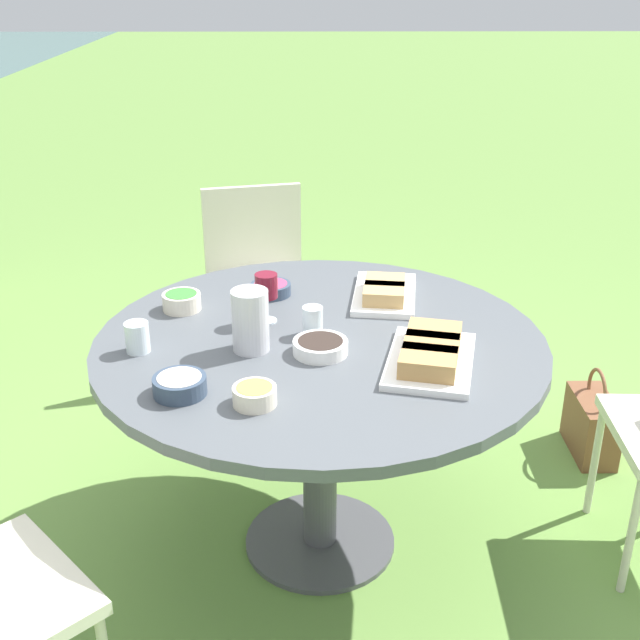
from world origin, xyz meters
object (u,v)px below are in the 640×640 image
Objects in this scene: dining_table at (320,369)px; wine_glass at (266,288)px; chair_near_right at (258,273)px; handbag at (592,424)px; water_pitcher at (250,320)px.

wine_glass reaches higher than dining_table.
chair_near_right reaches higher than handbag.
dining_table is 0.29m from water_pitcher.
wine_glass is at bearing 108.33° from handbag.
dining_table is 7.35× the size of water_pitcher.
chair_near_right is 2.42× the size of handbag.
chair_near_right is 4.83× the size of water_pitcher.
water_pitcher is 1.16× the size of wine_glass.
wine_glass is (0.19, -0.04, 0.02)m from water_pitcher.
wine_glass is 1.51m from handbag.
water_pitcher reaches higher than wine_glass.
dining_table is 8.55× the size of wine_glass.
dining_table is 3.68× the size of handbag.
water_pitcher reaches higher than handbag.
wine_glass reaches higher than chair_near_right.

